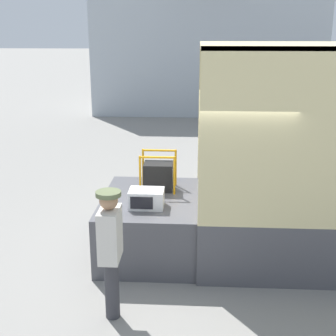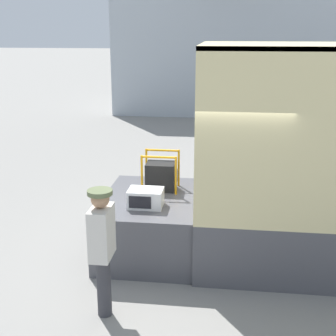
% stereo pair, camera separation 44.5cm
% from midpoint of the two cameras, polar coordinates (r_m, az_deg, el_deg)
% --- Properties ---
extents(ground_plane, '(160.00, 160.00, 0.00)m').
position_cam_midpoint_polar(ground_plane, '(7.78, 5.24, -10.14)').
color(ground_plane, gray).
extents(tailgate_deck, '(1.51, 2.09, 0.92)m').
position_cam_midpoint_polar(tailgate_deck, '(7.64, -0.38, -6.78)').
color(tailgate_deck, '#4C4C51').
rests_on(tailgate_deck, ground).
extents(microwave, '(0.52, 0.39, 0.27)m').
position_cam_midpoint_polar(microwave, '(7.02, -0.94, -3.70)').
color(microwave, white).
rests_on(microwave, tailgate_deck).
extents(portable_generator, '(0.59, 0.48, 0.63)m').
position_cam_midpoint_polar(portable_generator, '(7.74, 0.86, -0.95)').
color(portable_generator, black).
rests_on(portable_generator, tailgate_deck).
extents(worker_person, '(0.30, 0.44, 1.68)m').
position_cam_midpoint_polar(worker_person, '(5.76, -5.85, -8.83)').
color(worker_person, '#38383D').
rests_on(worker_person, ground).
extents(house_backdrop, '(9.90, 6.91, 7.98)m').
position_cam_midpoint_polar(house_backdrop, '(22.21, 8.13, 17.95)').
color(house_backdrop, '#A8B2BC').
rests_on(house_backdrop, ground).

